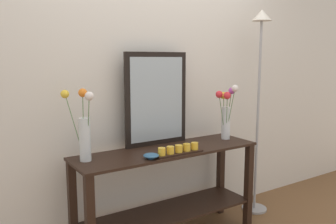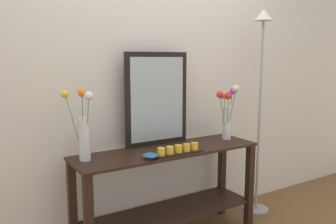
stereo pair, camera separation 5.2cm
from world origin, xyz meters
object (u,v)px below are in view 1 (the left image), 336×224
object	(u,v)px
mirror_leaning	(156,99)
decorative_bowl	(151,156)
vase_right	(226,111)
candle_tray	(179,150)
console_table	(168,184)
tall_vase_left	(84,129)
floor_lamp	(259,79)

from	to	relation	value
mirror_leaning	decorative_bowl	size ratio (longest dim) A/B	6.65
vase_right	candle_tray	world-z (taller)	vase_right
console_table	mirror_leaning	bearing A→B (deg)	86.98
tall_vase_left	floor_lamp	bearing A→B (deg)	-0.38
tall_vase_left	floor_lamp	xyz separation A→B (m)	(1.69, -0.01, 0.29)
mirror_leaning	floor_lamp	xyz separation A→B (m)	(1.03, -0.14, 0.14)
console_table	candle_tray	distance (m)	0.34
decorative_bowl	vase_right	bearing A→B (deg)	10.91
decorative_bowl	mirror_leaning	bearing A→B (deg)	53.59
mirror_leaning	tall_vase_left	bearing A→B (deg)	-168.77
vase_right	decorative_bowl	xyz separation A→B (m)	(-0.85, -0.16, -0.23)
vase_right	candle_tray	size ratio (longest dim) A/B	1.23
console_table	candle_tray	size ratio (longest dim) A/B	3.83
console_table	mirror_leaning	distance (m)	0.68
mirror_leaning	vase_right	xyz separation A→B (m)	(0.60, -0.17, -0.13)
mirror_leaning	candle_tray	world-z (taller)	mirror_leaning
console_table	floor_lamp	world-z (taller)	floor_lamp
tall_vase_left	vase_right	xyz separation A→B (m)	(1.26, -0.04, 0.02)
tall_vase_left	decorative_bowl	distance (m)	0.50
candle_tray	tall_vase_left	bearing A→B (deg)	162.53
console_table	vase_right	distance (m)	0.81
decorative_bowl	floor_lamp	distance (m)	1.38
tall_vase_left	candle_tray	size ratio (longest dim) A/B	1.29
console_table	decorative_bowl	world-z (taller)	decorative_bowl
mirror_leaning	vase_right	size ratio (longest dim) A/B	1.56
vase_right	candle_tray	distance (m)	0.67
mirror_leaning	floor_lamp	world-z (taller)	floor_lamp
vase_right	floor_lamp	distance (m)	0.51
floor_lamp	tall_vase_left	bearing A→B (deg)	179.62
vase_right	candle_tray	xyz separation A→B (m)	(-0.61, -0.16, -0.22)
candle_tray	decorative_bowl	xyz separation A→B (m)	(-0.24, 0.00, -0.01)
candle_tray	console_table	bearing A→B (deg)	89.29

